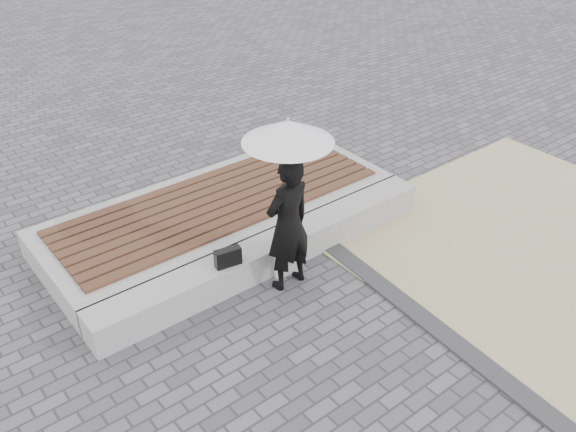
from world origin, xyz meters
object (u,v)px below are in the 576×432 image
object	(u,v)px
parasol	(288,131)
handbag	(228,257)
woman	(288,224)
canvas_tote	(287,259)
seating_ledge	(271,252)

from	to	relation	value
parasol	handbag	xyz separation A→B (m)	(-0.66, 0.32, -1.57)
woman	canvas_tote	world-z (taller)	woman
seating_ledge	parasol	world-z (taller)	parasol
woman	parasol	distance (m)	1.20
seating_ledge	canvas_tote	distance (m)	0.26
parasol	canvas_tote	bearing A→B (deg)	55.11
woman	canvas_tote	xyz separation A→B (m)	(0.13, 0.18, -0.68)
woman	handbag	bearing A→B (deg)	-29.05
seating_ledge	handbag	xyz separation A→B (m)	(-0.72, -0.11, 0.31)
seating_ledge	woman	distance (m)	0.81
handbag	canvas_tote	bearing A→B (deg)	-0.01
woman	parasol	size ratio (longest dim) A/B	1.34
seating_ledge	parasol	bearing A→B (deg)	-97.73
parasol	canvas_tote	size ratio (longest dim) A/B	3.26
woman	parasol	xyz separation A→B (m)	(-0.00, 0.00, 1.20)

